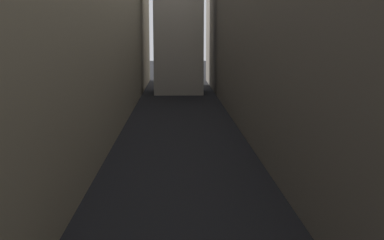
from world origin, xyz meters
TOP-DOWN VIEW (x-y plane):
  - ground_plane at (0.00, 48.00)m, footprint 264.00×264.00m
  - building_block_left at (-10.67, 50.00)m, footprint 10.34×108.00m
  - building_block_right at (10.63, 50.00)m, footprint 10.25×108.00m

SIDE VIEW (x-z plane):
  - ground_plane at x=0.00m, z-range 0.00..0.00m
  - building_block_right at x=10.63m, z-range 0.00..18.22m
  - building_block_left at x=-10.67m, z-range 0.00..22.61m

